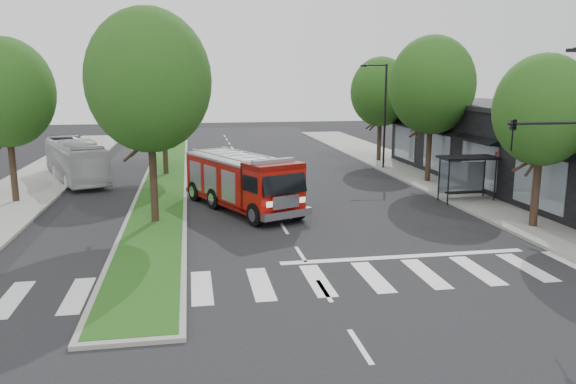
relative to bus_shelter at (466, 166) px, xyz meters
The scene contains 14 objects.
ground 14.00m from the bus_shelter, 143.97° to the right, with size 140.00×140.00×0.00m, color black.
sidewalk_right 3.00m from the bus_shelter, 54.94° to the left, with size 5.00×80.00×0.15m, color gray.
median 19.92m from the bus_shelter, 150.20° to the left, with size 3.00×50.00×0.15m.
storefront_row 6.11m from the bus_shelter, 17.71° to the left, with size 8.00×30.00×5.00m, color black.
bus_shelter is the anchor object (origin of this frame).
tree_right_near 7.06m from the bus_shelter, 87.21° to the right, with size 4.40×4.40×8.05m.
tree_right_mid 7.36m from the bus_shelter, 87.07° to the left, with size 5.60×5.60×9.72m.
tree_right_far 16.30m from the bus_shelter, 88.92° to the left, with size 5.00×5.00×8.73m.
tree_median_near 17.98m from the bus_shelter, behind, with size 5.80×5.80×10.16m.
tree_median_far 21.36m from the bus_shelter, 145.43° to the left, with size 5.60×5.60×9.72m.
tree_left_mid 25.82m from the bus_shelter, behind, with size 5.20×5.20×9.16m.
streetlight_right_far 12.13m from the bus_shelter, 94.11° to the left, with size 2.11×0.20×8.00m.
fire_engine 12.78m from the bus_shelter, behind, with size 6.03×9.26×3.11m.
city_bus 25.59m from the bus_shelter, 155.06° to the left, with size 2.40×10.26×2.86m, color #BABABF.
Camera 1 is at (-4.23, -21.10, 6.90)m, focal length 35.00 mm.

